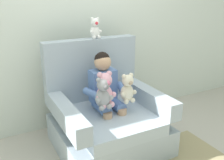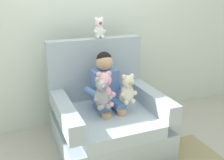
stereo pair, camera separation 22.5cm
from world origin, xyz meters
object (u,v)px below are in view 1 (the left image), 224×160
(armchair, at_px, (106,117))
(plush_pink, at_px, (105,90))
(plush_grey, at_px, (103,94))
(plush_cream, at_px, (127,89))
(seated_child, at_px, (106,89))
(plush_white_on_backrest, at_px, (95,29))

(armchair, distance_m, plush_pink, 0.39)
(plush_pink, bearing_deg, plush_grey, -124.91)
(plush_cream, distance_m, plush_pink, 0.24)
(plush_cream, xyz_separation_m, plush_pink, (-0.24, 0.01, 0.02))
(armchair, bearing_deg, plush_cream, -41.86)
(seated_child, xyz_separation_m, plush_cream, (0.15, -0.17, 0.03))
(seated_child, height_order, plush_cream, seated_child)
(plush_pink, bearing_deg, plush_cream, 9.62)
(armchair, xyz_separation_m, plush_grey, (-0.11, -0.17, 0.34))
(armchair, xyz_separation_m, plush_cream, (0.17, -0.15, 0.33))
(seated_child, bearing_deg, plush_pink, -121.69)
(armchair, relative_size, seated_child, 1.31)
(armchair, bearing_deg, seated_child, 57.40)
(armchair, relative_size, plush_pink, 3.11)
(seated_child, bearing_deg, plush_white_on_backrest, 80.07)
(plush_pink, bearing_deg, seated_child, 72.66)
(plush_white_on_backrest, bearing_deg, plush_cream, -71.14)
(plush_cream, distance_m, plush_grey, 0.28)
(plush_pink, distance_m, plush_white_on_backrest, 0.71)
(plush_grey, relative_size, plush_pink, 0.89)
(armchair, xyz_separation_m, plush_pink, (-0.08, -0.14, 0.36))
(plush_pink, relative_size, plush_white_on_backrest, 1.55)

